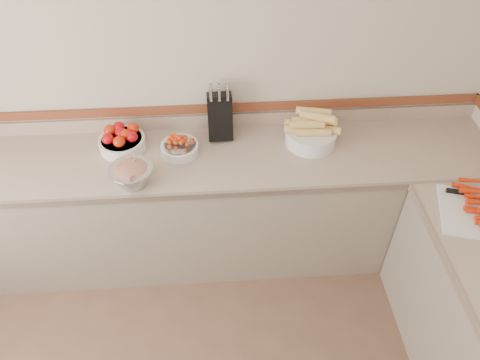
{
  "coord_description": "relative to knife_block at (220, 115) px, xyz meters",
  "views": [
    {
      "loc": [
        0.22,
        -0.55,
        2.81
      ],
      "look_at": [
        0.35,
        1.35,
        1.0
      ],
      "focal_mm": 35.0,
      "sensor_mm": 36.0,
      "label": 1
    }
  ],
  "objects": [
    {
      "name": "knife_block",
      "position": [
        0.0,
        0.0,
        0.0
      ],
      "size": [
        0.16,
        0.19,
        0.38
      ],
      "color": "black",
      "rests_on": "counter_back"
    },
    {
      "name": "corn_bowl",
      "position": [
        0.57,
        -0.12,
        -0.07
      ],
      "size": [
        0.36,
        0.33,
        0.24
      ],
      "color": "silver",
      "rests_on": "counter_back"
    },
    {
      "name": "rhubarb_bowl",
      "position": [
        -0.53,
        -0.43,
        -0.08
      ],
      "size": [
        0.26,
        0.26,
        0.14
      ],
      "color": "#B2B2BA",
      "rests_on": "counter_back"
    },
    {
      "name": "tomato_bowl",
      "position": [
        -0.63,
        -0.09,
        -0.09
      ],
      "size": [
        0.29,
        0.29,
        0.14
      ],
      "color": "silver",
      "rests_on": "counter_back"
    },
    {
      "name": "back_wall",
      "position": [
        -0.26,
        0.1,
        0.24
      ],
      "size": [
        4.0,
        0.0,
        4.0
      ],
      "primitive_type": "plane",
      "rotation": [
        1.57,
        0.0,
        0.0
      ],
      "color": "beige",
      "rests_on": "ground_plane"
    },
    {
      "name": "cherry_tomato_bowl",
      "position": [
        -0.26,
        -0.16,
        -0.11
      ],
      "size": [
        0.24,
        0.24,
        0.13
      ],
      "color": "silver",
      "rests_on": "counter_back"
    },
    {
      "name": "counter_back",
      "position": [
        -0.26,
        -0.22,
        -0.6
      ],
      "size": [
        4.0,
        0.65,
        1.08
      ],
      "color": "tan",
      "rests_on": "ground_plane"
    }
  ]
}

